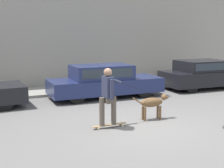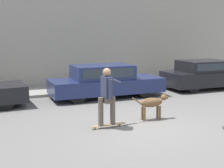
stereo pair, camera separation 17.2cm
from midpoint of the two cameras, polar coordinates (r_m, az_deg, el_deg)
ground_plane at (r=8.82m, az=5.74°, el=-7.79°), size 36.00×36.00×0.00m
back_wall at (r=15.27m, az=-7.77°, el=9.39°), size 32.00×0.30×5.26m
sidewalk_curb at (r=14.34m, az=-6.24°, el=-0.91°), size 30.00×2.07×0.11m
parked_car_1 at (r=12.59m, az=-0.83°, el=0.44°), size 4.60×1.78×1.32m
parked_car_2 at (r=15.23m, az=16.97°, el=1.61°), size 4.03×1.93×1.33m
dog at (r=9.46m, az=7.93°, el=-3.47°), size 1.18×0.33×0.75m
skateboarder at (r=8.47m, az=-0.30°, el=-1.85°), size 2.41×0.59×1.66m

